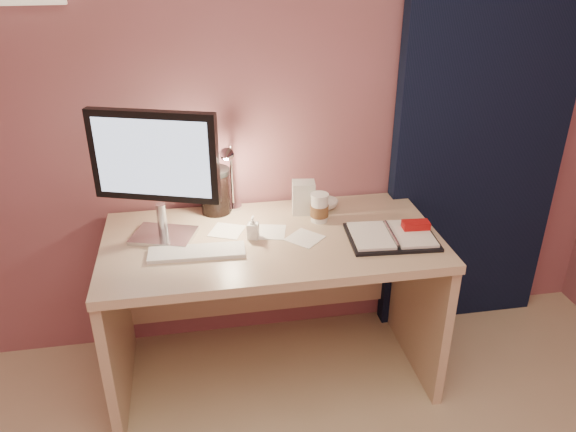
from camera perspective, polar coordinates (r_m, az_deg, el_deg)
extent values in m
plane|color=#9D5B6A|center=(2.50, -3.08, 12.47)|extent=(3.50, 0.00, 3.50)
cube|color=black|center=(2.80, 19.30, 9.44)|extent=(0.85, 0.08, 2.20)
cube|color=tan|center=(2.35, -1.64, -2.62)|extent=(1.40, 0.70, 0.04)
cube|color=tan|center=(2.57, -17.00, -10.92)|extent=(0.04, 0.66, 0.69)
cube|color=tan|center=(2.71, 12.96, -8.07)|extent=(0.04, 0.66, 0.69)
cube|color=tan|center=(2.79, -2.55, -4.89)|extent=(1.32, 0.03, 0.55)
cube|color=silver|center=(2.40, -12.50, -1.96)|extent=(0.30, 0.25, 0.02)
cylinder|color=silver|center=(2.36, -12.68, -0.32)|extent=(0.04, 0.04, 0.14)
cube|color=black|center=(2.25, -13.38, 6.00)|extent=(0.50, 0.20, 0.36)
cube|color=#AAC4E6|center=(2.22, -13.13, 5.73)|extent=(0.43, 0.15, 0.31)
cube|color=white|center=(2.25, -9.25, -3.66)|extent=(0.38, 0.13, 0.02)
cube|color=black|center=(2.37, 10.45, -2.12)|extent=(0.37, 0.29, 0.01)
cube|color=white|center=(2.34, 8.43, -1.98)|extent=(0.17, 0.24, 0.01)
cube|color=white|center=(2.39, 12.49, -1.74)|extent=(0.17, 0.24, 0.01)
cube|color=#AB140E|center=(2.42, 12.86, -0.89)|extent=(0.12, 0.06, 0.03)
cube|color=white|center=(2.34, 1.71, -2.27)|extent=(0.18, 0.18, 0.00)
cube|color=white|center=(2.38, -1.91, -1.63)|extent=(0.16, 0.16, 0.00)
cube|color=white|center=(2.41, -6.23, -1.51)|extent=(0.17, 0.17, 0.00)
cylinder|color=white|center=(2.46, 3.21, 0.75)|extent=(0.07, 0.07, 0.12)
cylinder|color=brown|center=(2.46, 3.21, 0.56)|extent=(0.08, 0.08, 0.05)
cylinder|color=white|center=(2.43, 3.25, 2.12)|extent=(0.08, 0.08, 0.01)
imported|color=white|center=(2.60, 3.80, 1.23)|extent=(0.14, 0.14, 0.04)
imported|color=white|center=(2.32, -3.59, -1.15)|extent=(0.06, 0.06, 0.10)
cylinder|color=black|center=(2.54, -7.38, 2.33)|extent=(0.13, 0.13, 0.19)
cube|color=silver|center=(2.52, 1.58, 1.90)|extent=(0.11, 0.09, 0.15)
cylinder|color=silver|center=(2.60, -5.58, 0.95)|extent=(0.08, 0.08, 0.01)
cylinder|color=silver|center=(2.54, -5.74, 4.10)|extent=(0.01, 0.01, 0.30)
cone|color=silver|center=(2.36, -4.90, 6.12)|extent=(0.07, 0.06, 0.06)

